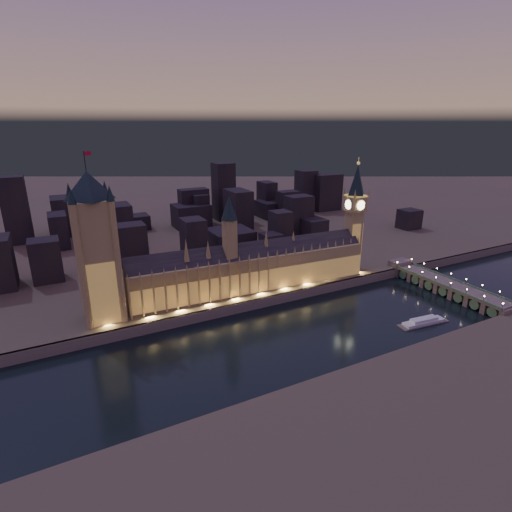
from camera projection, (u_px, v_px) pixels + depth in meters
name	position (u px, v px, depth m)	size (l,w,h in m)	color
ground_plane	(286.00, 331.00, 277.57)	(2000.00, 2000.00, 0.00)	black
north_bank	(135.00, 201.00, 714.27)	(2000.00, 960.00, 8.00)	#454C3A
embankment_wall	(259.00, 303.00, 310.83)	(2000.00, 2.50, 8.00)	#555451
palace_of_westminster	(252.00, 267.00, 323.31)	(202.00, 29.63, 78.00)	olive
victoria_tower	(96.00, 241.00, 261.49)	(31.68, 31.68, 113.38)	olive
elizabeth_tower	(355.00, 209.00, 356.03)	(18.00, 18.00, 101.46)	olive
westminster_bridge	(443.00, 285.00, 339.64)	(19.67, 113.00, 15.90)	#555451
river_boat	(424.00, 322.00, 287.39)	(40.70, 13.59, 4.50)	#555451
city_backdrop	(206.00, 214.00, 491.76)	(483.09, 215.63, 77.61)	black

